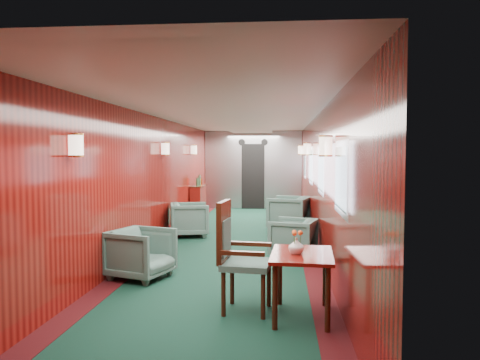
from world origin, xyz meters
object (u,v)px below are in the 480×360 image
Objects in this scene: armchair_left_far at (190,219)px; armchair_right_near at (293,238)px; credenza at (198,201)px; dining_table at (302,264)px; armchair_right_far at (289,213)px; armchair_left_near at (141,253)px; side_chair at (237,251)px.

armchair_right_near is at bearing -145.25° from armchair_left_far.
credenza reaches higher than armchair_left_far.
credenza is at bearing 111.43° from dining_table.
credenza reaches higher than armchair_right_far.
credenza is 1.35× the size of armchair_right_far.
armchair_right_far is (-0.05, 5.53, -0.18)m from dining_table.
armchair_left_near is 1.07× the size of armchair_right_near.
armchair_right_near is at bearing 93.75° from dining_table.
dining_table is at bearing -71.95° from credenza.
armchair_right_far is at bearing 93.86° from dining_table.
armchair_left_near is at bearing -38.76° from armchair_right_near.
armchair_left_far is 1.08× the size of armchair_right_near.
side_chair is 7.47m from credenza.
armchair_right_far is (2.05, 0.93, 0.03)m from armchair_left_far.
armchair_left_near is at bearing -9.65° from armchair_right_far.
armchair_left_near is 0.90× the size of armchair_right_far.
armchair_left_near is 2.57m from armchair_right_near.
armchair_right_far reaches higher than armchair_left_far.
armchair_left_near is at bearing -87.20° from credenza.
armchair_left_far is at bearing -114.57° from armchair_right_near.
side_chair is 1.70× the size of armchair_right_near.
dining_table is 1.24× the size of armchair_left_near.
armchair_right_near is 2.71m from armchair_right_far.
dining_table is 2.52m from armchair_left_near.
dining_table is at bearing -170.13° from armchair_left_far.
side_chair reaches higher than dining_table.
side_chair is 1.59× the size of armchair_left_near.
dining_table is 1.22× the size of armchair_left_far.
dining_table is 0.83× the size of credenza.
side_chair is 1.88m from armchair_left_near.
armchair_left_far is 0.91× the size of armchair_right_far.
side_chair is at bearing -177.17° from armchair_left_far.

